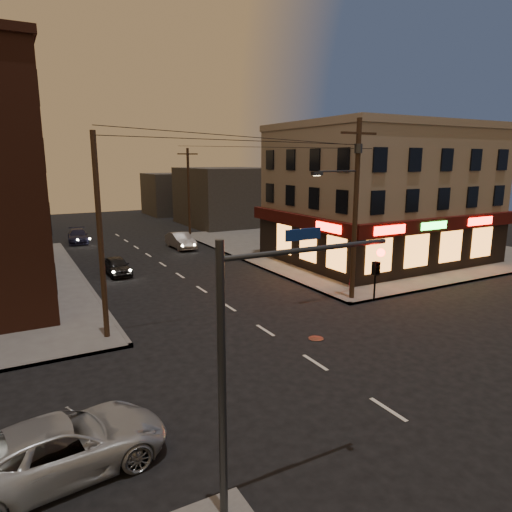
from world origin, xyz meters
TOP-DOWN VIEW (x-y plane):
  - ground at (0.00, 0.00)m, footprint 120.00×120.00m
  - sidewalk_ne at (18.00, 19.00)m, footprint 24.00×28.00m
  - pizza_building at (15.93, 13.43)m, footprint 15.85×12.85m
  - bg_building_ne_a at (14.00, 38.00)m, footprint 10.00×12.00m
  - bg_building_ne_b at (12.00, 52.00)m, footprint 8.00×8.00m
  - utility_pole_main at (6.68, 5.80)m, footprint 4.20×0.44m
  - utility_pole_far at (6.80, 32.00)m, footprint 0.26×0.26m
  - utility_pole_west at (-6.80, 6.50)m, footprint 0.24×0.24m
  - traffic_signal at (-5.57, -5.60)m, footprint 4.49×0.32m
  - suv_cross at (-9.58, -2.20)m, footprint 5.64×3.14m
  - sedan_near at (-3.80, 18.38)m, footprint 1.61×3.76m
  - sedan_mid at (3.48, 25.55)m, footprint 1.68×4.46m
  - sedan_far at (-4.34, 33.21)m, footprint 2.25×4.64m
  - fire_hydrant at (7.80, 7.03)m, footprint 0.31×0.31m

SIDE VIEW (x-z plane):
  - ground at x=0.00m, z-range 0.00..0.00m
  - sidewalk_ne at x=18.00m, z-range 0.00..0.15m
  - fire_hydrant at x=7.80m, z-range 0.18..0.89m
  - sedan_near at x=-3.80m, z-range 0.00..1.26m
  - sedan_far at x=-4.34m, z-range 0.00..1.30m
  - sedan_mid at x=3.48m, z-range 0.00..1.45m
  - suv_cross at x=-9.58m, z-range 0.00..1.49m
  - bg_building_ne_b at x=12.00m, z-range 0.00..6.00m
  - bg_building_ne_a at x=14.00m, z-range 0.00..7.00m
  - traffic_signal at x=-5.57m, z-range 0.92..7.39m
  - utility_pole_far at x=6.80m, z-range 0.15..9.15m
  - utility_pole_west at x=-6.80m, z-range 0.15..9.15m
  - pizza_building at x=15.93m, z-range 0.10..10.60m
  - utility_pole_main at x=6.68m, z-range 0.76..10.76m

